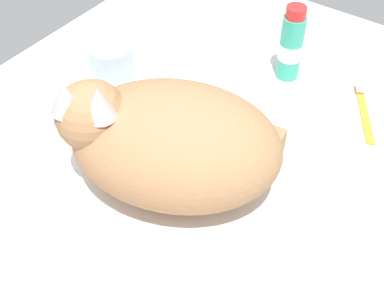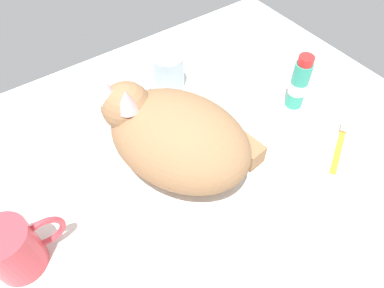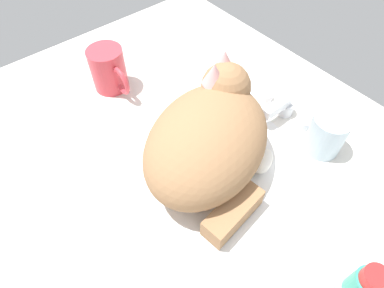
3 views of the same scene
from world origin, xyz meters
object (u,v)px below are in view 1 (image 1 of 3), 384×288
(rinse_cup, at_px, (112,68))
(toothpaste_bottle, at_px, (291,45))
(faucet, at_px, (61,112))
(cat, at_px, (168,140))
(toothbrush, at_px, (364,109))

(rinse_cup, xyz_separation_m, toothpaste_bottle, (0.19, -0.21, 0.02))
(faucet, height_order, cat, cat)
(faucet, bearing_deg, cat, -90.91)
(toothpaste_bottle, bearing_deg, toothbrush, -94.78)
(rinse_cup, bearing_deg, toothpaste_bottle, -47.77)
(rinse_cup, bearing_deg, toothbrush, -62.90)
(faucet, bearing_deg, toothpaste_bottle, -36.22)
(cat, relative_size, rinse_cup, 3.91)
(faucet, distance_m, toothpaste_bottle, 0.38)
(cat, height_order, rinse_cup, cat)
(faucet, relative_size, toothpaste_bottle, 1.02)
(faucet, relative_size, toothbrush, 1.07)
(toothbrush, bearing_deg, rinse_cup, 117.10)
(rinse_cup, bearing_deg, faucet, 175.56)
(cat, xyz_separation_m, toothpaste_bottle, (0.31, -0.02, -0.02))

